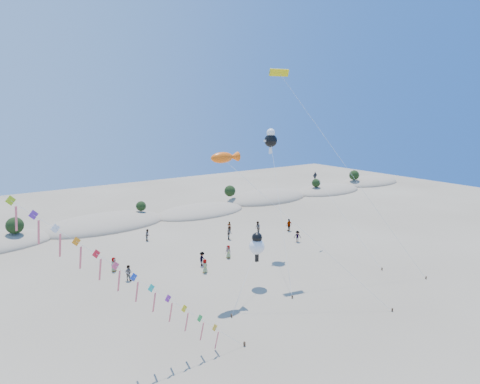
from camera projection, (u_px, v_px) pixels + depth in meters
name	position (u px, v px, depth m)	size (l,w,h in m)	color
dune_ridge	(112.00, 224.00, 61.53)	(145.30, 11.49, 5.57)	gray
kite_train	(25.00, 211.00, 23.01)	(24.76, 6.81, 22.10)	#3F2D1E
fish_kite	(225.00, 158.00, 36.44)	(11.14, 12.37, 13.53)	#3F2D1E
cartoon_kite_low	(257.00, 245.00, 39.50)	(6.53, 4.81, 5.47)	#3F2D1E
cartoon_kite_high	(271.00, 139.00, 47.61)	(7.67, 12.42, 15.15)	#3F2D1E
parafoil_kite	(283.00, 78.00, 41.26)	(11.54, 12.40, 21.43)	#3F2D1E
dark_kite	(332.00, 199.00, 49.14)	(0.95, 11.12, 9.59)	#3F2D1E
beachgoers	(221.00, 242.00, 50.77)	(26.72, 14.74, 1.85)	slate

